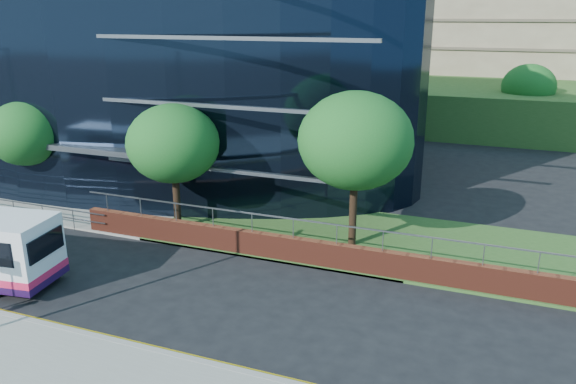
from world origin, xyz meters
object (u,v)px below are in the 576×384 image
at_px(tree_far_c, 173,144).
at_px(tree_far_d, 356,141).
at_px(tree_far_b, 26,133).
at_px(tree_dist_e, 529,87).

bearing_deg(tree_far_c, tree_far_d, 6.34).
bearing_deg(tree_far_d, tree_far_b, -178.49).
xyz_separation_m(tree_far_c, tree_dist_e, (17.00, 31.00, 0.00)).
relative_size(tree_far_b, tree_dist_e, 0.93).
relative_size(tree_far_c, tree_dist_e, 1.00).
height_order(tree_far_b, tree_far_d, tree_far_d).
bearing_deg(tree_dist_e, tree_far_b, -131.52).
bearing_deg(tree_far_b, tree_dist_e, 48.48).
xyz_separation_m(tree_far_b, tree_dist_e, (27.00, 30.50, 0.33)).
distance_m(tree_far_b, tree_far_d, 19.03).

